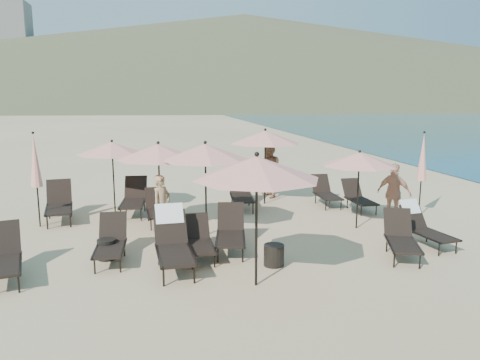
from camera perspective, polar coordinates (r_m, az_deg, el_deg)
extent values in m
plane|color=#D6BA8C|center=(10.43, 5.98, -9.29)|extent=(800.00, 800.00, 0.00)
cone|color=brown|center=(316.63, 0.51, 14.67)|extent=(690.00, 690.00, 55.00)
cone|color=brown|center=(390.59, 19.01, 11.60)|extent=(280.00, 280.00, 32.00)
cube|color=beige|center=(263.88, -26.50, 13.73)|extent=(22.00, 18.00, 48.00)
cube|color=beige|center=(322.52, -18.95, 12.53)|extent=(18.00, 16.00, 38.00)
cube|color=black|center=(9.86, -26.99, -9.35)|extent=(0.90, 1.35, 0.05)
cube|color=black|center=(10.57, -26.93, -6.35)|extent=(0.73, 0.60, 0.64)
cylinder|color=black|center=(9.43, -25.38, -11.32)|extent=(0.04, 0.04, 0.35)
cylinder|color=black|center=(10.42, -25.29, -9.26)|extent=(0.04, 0.04, 0.35)
cube|color=black|center=(9.89, -25.18, -9.08)|extent=(0.36, 1.36, 0.04)
cube|color=black|center=(10.17, -15.59, -8.16)|extent=(0.63, 1.16, 0.05)
cube|color=black|center=(10.82, -15.22, -5.48)|extent=(0.60, 0.45, 0.59)
cylinder|color=black|center=(9.81, -17.30, -10.00)|extent=(0.03, 0.03, 0.32)
cylinder|color=black|center=(10.73, -16.58, -8.20)|extent=(0.03, 0.03, 0.32)
cylinder|color=black|center=(9.75, -14.39, -9.97)|extent=(0.03, 0.03, 0.32)
cylinder|color=black|center=(10.67, -13.92, -8.17)|extent=(0.03, 0.03, 0.32)
cube|color=black|center=(10.25, -17.17, -8.04)|extent=(0.08, 1.28, 0.04)
cube|color=black|center=(10.18, -13.96, -8.01)|extent=(0.08, 1.28, 0.04)
cube|color=black|center=(10.06, -4.80, -8.15)|extent=(0.56, 1.07, 0.04)
cube|color=black|center=(10.66, -5.29, -5.63)|extent=(0.55, 0.41, 0.55)
cylinder|color=black|center=(9.68, -5.84, -9.93)|extent=(0.03, 0.03, 0.30)
cylinder|color=black|center=(10.53, -6.36, -8.24)|extent=(0.03, 0.03, 0.30)
cylinder|color=black|center=(9.73, -3.11, -9.78)|extent=(0.03, 0.03, 0.30)
cylinder|color=black|center=(10.58, -3.85, -8.11)|extent=(0.03, 0.03, 0.30)
cube|color=black|center=(10.07, -6.35, -8.10)|extent=(0.05, 1.19, 0.04)
cube|color=black|center=(10.13, -3.33, -7.94)|extent=(0.05, 1.19, 0.04)
cube|color=black|center=(10.42, -1.17, -7.21)|extent=(0.83, 1.30, 0.05)
cube|color=black|center=(11.12, -1.13, -4.49)|extent=(0.70, 0.56, 0.62)
cylinder|color=black|center=(10.00, -2.71, -9.07)|extent=(0.04, 0.04, 0.34)
cylinder|color=black|center=(10.99, -2.52, -7.27)|extent=(0.04, 0.04, 0.34)
cylinder|color=black|center=(10.00, 0.33, -9.07)|extent=(0.04, 0.04, 0.34)
cylinder|color=black|center=(10.98, 0.24, -7.27)|extent=(0.04, 0.04, 0.34)
cube|color=black|center=(10.47, -2.83, -7.07)|extent=(0.29, 1.35, 0.04)
cube|color=black|center=(10.46, 0.50, -7.07)|extent=(0.29, 1.35, 0.04)
cube|color=black|center=(10.66, 19.27, -7.48)|extent=(0.96, 1.30, 0.05)
cube|color=black|center=(11.31, 18.66, -4.91)|extent=(0.71, 0.62, 0.60)
cylinder|color=black|center=(10.21, 18.28, -9.23)|extent=(0.03, 0.03, 0.33)
cylinder|color=black|center=(11.15, 17.46, -7.53)|extent=(0.03, 0.03, 0.33)
cylinder|color=black|center=(10.31, 21.08, -9.22)|extent=(0.03, 0.03, 0.33)
cylinder|color=black|center=(11.24, 20.02, -7.55)|extent=(0.03, 0.03, 0.33)
cube|color=black|center=(10.65, 17.67, -7.35)|extent=(0.48, 1.24, 0.04)
cube|color=black|center=(10.76, 20.76, -7.36)|extent=(0.48, 1.24, 0.04)
cube|color=black|center=(11.68, 22.54, -6.26)|extent=(0.71, 1.16, 0.05)
cube|color=black|center=(12.14, 20.35, -4.19)|extent=(0.61, 0.49, 0.56)
cylinder|color=black|center=(11.25, 23.10, -7.79)|extent=(0.03, 0.03, 0.31)
cylinder|color=black|center=(11.92, 20.10, -6.58)|extent=(0.03, 0.03, 0.31)
cylinder|color=black|center=(11.56, 24.85, -7.44)|extent=(0.03, 0.03, 0.31)
cylinder|color=black|center=(12.22, 21.83, -6.29)|extent=(0.03, 0.03, 0.31)
cube|color=black|center=(11.53, 21.37, -6.34)|extent=(0.21, 1.22, 0.04)
cube|color=black|center=(11.88, 23.38, -5.99)|extent=(0.21, 1.22, 0.04)
cube|color=silver|center=(12.19, 20.02, -3.08)|extent=(0.52, 0.32, 0.34)
cube|color=black|center=(13.83, -21.20, -3.36)|extent=(0.87, 1.41, 0.06)
cube|color=black|center=(14.64, -21.19, -1.33)|extent=(0.75, 0.60, 0.68)
cylinder|color=black|center=(13.36, -22.45, -4.80)|extent=(0.04, 0.04, 0.38)
cylinder|color=black|center=(14.46, -22.23, -3.67)|extent=(0.04, 0.04, 0.38)
cylinder|color=black|center=(13.34, -19.98, -4.66)|extent=(0.04, 0.04, 0.38)
cylinder|color=black|center=(14.44, -19.95, -3.54)|extent=(0.04, 0.04, 0.38)
cube|color=black|center=(13.90, -22.57, -3.34)|extent=(0.26, 1.48, 0.04)
cube|color=black|center=(13.88, -19.83, -3.19)|extent=(0.26, 1.48, 0.04)
cube|color=black|center=(13.97, -12.93, -2.83)|extent=(0.77, 1.34, 0.05)
cube|color=black|center=(14.74, -12.59, -0.87)|extent=(0.71, 0.54, 0.66)
cylinder|color=black|center=(13.53, -14.34, -4.16)|extent=(0.04, 0.04, 0.37)
cylinder|color=black|center=(14.60, -13.73, -3.08)|extent=(0.04, 0.04, 0.37)
cylinder|color=black|center=(13.46, -11.98, -4.13)|extent=(0.04, 0.04, 0.37)
cylinder|color=black|center=(14.53, -11.54, -3.05)|extent=(0.04, 0.04, 0.37)
cube|color=black|center=(14.06, -14.21, -2.76)|extent=(0.17, 1.45, 0.04)
cube|color=black|center=(13.98, -11.59, -2.72)|extent=(0.17, 1.45, 0.04)
cube|color=black|center=(12.90, -9.92, -4.04)|extent=(0.66, 1.16, 0.05)
cube|color=black|center=(13.57, -10.26, -2.16)|extent=(0.61, 0.46, 0.57)
cylinder|color=black|center=(12.48, -10.79, -5.36)|extent=(0.03, 0.03, 0.32)
cylinder|color=black|center=(13.40, -11.13, -4.28)|extent=(0.03, 0.03, 0.32)
cylinder|color=black|center=(12.52, -8.58, -5.24)|extent=(0.03, 0.03, 0.32)
cylinder|color=black|center=(13.44, -9.07, -4.17)|extent=(0.03, 0.03, 0.32)
cube|color=black|center=(12.92, -11.17, -4.02)|extent=(0.13, 1.25, 0.04)
cube|color=black|center=(12.97, -8.71, -3.89)|extent=(0.13, 1.25, 0.04)
cube|color=black|center=(14.35, 0.26, -2.23)|extent=(0.79, 1.34, 0.05)
cube|color=black|center=(15.13, -0.04, -0.37)|extent=(0.71, 0.55, 0.66)
cylinder|color=black|center=(13.86, -0.68, -3.50)|extent=(0.04, 0.04, 0.36)
cylinder|color=black|center=(14.92, -1.00, -2.50)|extent=(0.04, 0.04, 0.36)
cylinder|color=black|center=(13.91, 1.60, -3.45)|extent=(0.04, 0.04, 0.36)
cylinder|color=black|center=(14.97, 1.11, -2.46)|extent=(0.04, 0.04, 0.36)
cube|color=black|center=(14.38, -1.03, -2.17)|extent=(0.19, 1.43, 0.04)
cube|color=black|center=(14.43, 1.50, -2.12)|extent=(0.19, 1.43, 0.04)
cube|color=black|center=(15.05, 10.71, -1.99)|extent=(0.61, 1.15, 0.05)
cube|color=black|center=(15.69, 9.79, -0.41)|extent=(0.60, 0.44, 0.58)
cylinder|color=black|center=(14.57, 10.41, -3.07)|extent=(0.03, 0.03, 0.32)
cylinder|color=black|center=(15.46, 9.20, -2.25)|extent=(0.03, 0.03, 0.32)
cylinder|color=black|center=(14.74, 12.21, -2.97)|extent=(0.03, 0.03, 0.32)
cylinder|color=black|center=(15.63, 10.90, -2.18)|extent=(0.03, 0.03, 0.32)
cube|color=black|center=(15.00, 9.63, -1.96)|extent=(0.07, 1.27, 0.04)
cube|color=black|center=(15.19, 11.65, -1.87)|extent=(0.07, 1.27, 0.04)
cube|color=black|center=(14.62, 14.63, -2.54)|extent=(0.58, 1.11, 0.05)
cube|color=black|center=(15.22, 13.45, -0.94)|extent=(0.58, 0.42, 0.57)
cylinder|color=black|center=(14.15, 14.54, -3.65)|extent=(0.03, 0.03, 0.31)
cylinder|color=black|center=(14.98, 12.96, -2.81)|extent=(0.03, 0.03, 0.31)
cylinder|color=black|center=(14.36, 16.27, -3.53)|extent=(0.03, 0.03, 0.31)
cylinder|color=black|center=(15.18, 14.61, -2.70)|extent=(0.03, 0.03, 0.31)
cube|color=black|center=(14.54, 13.57, -2.52)|extent=(0.05, 1.25, 0.04)
cube|color=black|center=(14.78, 15.52, -2.41)|extent=(0.05, 1.25, 0.04)
cube|color=black|center=(9.39, -7.87, -9.09)|extent=(0.75, 1.36, 0.06)
cube|color=black|center=(10.13, -8.48, -5.72)|extent=(0.71, 0.54, 0.68)
cylinder|color=black|center=(8.92, -9.30, -11.56)|extent=(0.04, 0.04, 0.37)
cylinder|color=black|center=(9.98, -9.88, -9.17)|extent=(0.04, 0.04, 0.37)
cylinder|color=black|center=(8.98, -5.59, -11.32)|extent=(0.04, 0.04, 0.37)
cylinder|color=black|center=(10.03, -6.58, -8.98)|extent=(0.04, 0.04, 0.37)
cube|color=black|center=(9.41, -9.94, -9.04)|extent=(0.13, 1.49, 0.04)
cube|color=black|center=(9.48, -5.91, -8.80)|extent=(0.13, 1.49, 0.04)
cube|color=silver|center=(10.22, -8.61, -4.08)|extent=(0.61, 0.34, 0.41)
cylinder|color=black|center=(12.31, -9.78, -1.10)|extent=(0.05, 0.05, 2.17)
cone|color=#EE9887|center=(12.16, -9.92, 3.43)|extent=(2.17, 2.17, 0.39)
sphere|color=black|center=(12.13, -9.96, 4.50)|extent=(0.08, 0.08, 0.08)
cylinder|color=black|center=(11.69, -4.18, -1.46)|extent=(0.05, 0.05, 2.22)
cone|color=#EE9887|center=(11.52, -4.25, 3.44)|extent=(2.22, 2.22, 0.40)
sphere|color=black|center=(11.50, -4.26, 4.59)|extent=(0.08, 0.08, 0.08)
cylinder|color=black|center=(12.66, 14.17, -1.47)|extent=(0.04, 0.04, 1.95)
cone|color=#EE9887|center=(12.51, 14.34, 2.48)|extent=(1.95, 1.95, 0.35)
sphere|color=black|center=(12.49, 14.39, 3.40)|extent=(0.07, 0.07, 0.07)
cylinder|color=black|center=(14.49, -15.16, 0.14)|extent=(0.04, 0.04, 2.04)
cone|color=#EE9887|center=(14.36, -15.33, 3.77)|extent=(2.04, 2.04, 0.37)
sphere|color=black|center=(14.34, -15.37, 4.62)|extent=(0.08, 0.08, 0.08)
cylinder|color=black|center=(15.08, 3.06, 1.34)|extent=(0.05, 0.05, 2.28)
cone|color=#EE9887|center=(14.96, 3.10, 5.24)|extent=(2.28, 2.28, 0.41)
sphere|color=black|center=(14.94, 3.11, 6.15)|extent=(0.09, 0.09, 0.09)
cylinder|color=black|center=(8.55, 2.01, -5.49)|extent=(0.05, 0.05, 2.32)
cone|color=#EE9887|center=(8.33, 2.05, 1.49)|extent=(2.32, 2.32, 0.42)
sphere|color=black|center=(8.29, 2.06, 3.16)|extent=(0.09, 0.09, 0.09)
cylinder|color=black|center=(14.58, 21.07, -2.08)|extent=(0.04, 0.04, 1.07)
cone|color=#EE9887|center=(14.39, 21.38, 2.63)|extent=(0.29, 0.29, 1.36)
sphere|color=black|center=(14.32, 21.57, 5.44)|extent=(0.07, 0.07, 0.07)
cylinder|color=black|center=(13.63, -23.33, -3.01)|extent=(0.04, 0.04, 1.10)
cone|color=#EE9887|center=(13.41, -23.71, 2.19)|extent=(0.30, 0.30, 1.40)
sphere|color=black|center=(13.34, -23.94, 5.28)|extent=(0.07, 0.07, 0.07)
cylinder|color=black|center=(10.57, -15.94, -8.12)|extent=(0.40, 0.40, 0.44)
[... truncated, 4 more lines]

